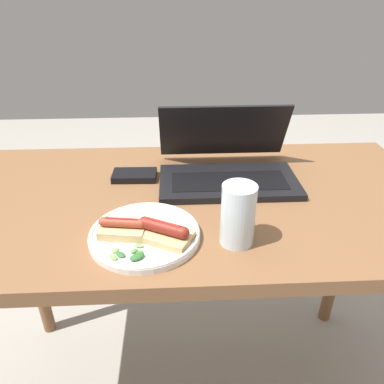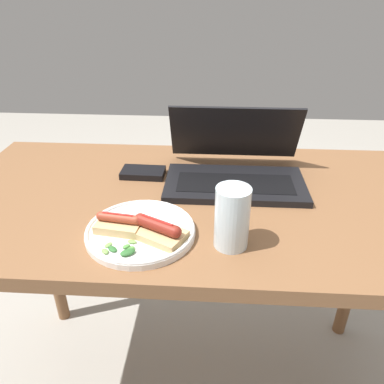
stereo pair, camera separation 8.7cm
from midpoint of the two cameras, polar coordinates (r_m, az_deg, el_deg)
name	(u,v)px [view 1 (the left image)]	position (r m, az deg, el deg)	size (l,w,h in m)	color
ground_plane	(192,379)	(1.53, -1.77, -26.70)	(6.00, 6.00, 0.00)	#9E998E
desk	(193,223)	(1.02, -2.36, -4.76)	(1.31, 0.67, 0.78)	brown
laptop	(227,166)	(1.05, 3.00, 3.85)	(0.38, 0.28, 0.19)	black
plate	(145,234)	(0.83, -10.23, -6.45)	(0.24, 0.24, 0.02)	white
sausage_toast_left	(164,232)	(0.79, -7.50, -6.17)	(0.14, 0.12, 0.04)	tan
sausage_toast_middle	(123,228)	(0.83, -13.56, -5.45)	(0.11, 0.08, 0.04)	tan
salad_pile	(131,254)	(0.77, -12.49, -9.35)	(0.08, 0.06, 0.01)	#4C8E3D
drinking_glass	(238,215)	(0.78, 3.84, -3.60)	(0.07, 0.07, 0.14)	silver
external_drive	(135,175)	(1.08, -11.06, 2.43)	(0.13, 0.07, 0.02)	black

